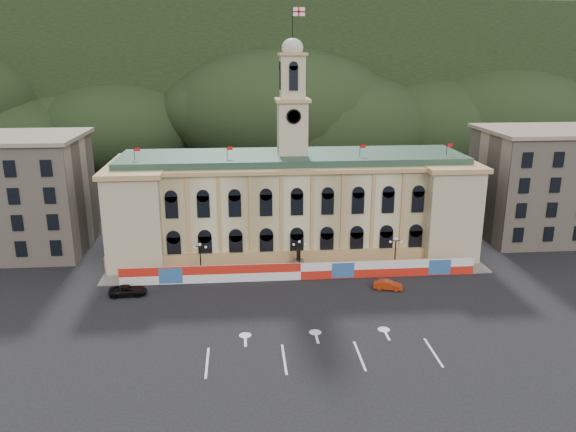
{
  "coord_description": "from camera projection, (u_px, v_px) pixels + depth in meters",
  "views": [
    {
      "loc": [
        -8.09,
        -57.82,
        30.92
      ],
      "look_at": [
        -1.53,
        18.0,
        8.5
      ],
      "focal_mm": 35.0,
      "sensor_mm": 36.0,
      "label": 1
    }
  ],
  "objects": [
    {
      "name": "lamp_right",
      "position": [
        395.0,
        251.0,
        81.2
      ],
      "size": [
        1.96,
        0.44,
        5.15
      ],
      "color": "black",
      "rests_on": "ground"
    },
    {
      "name": "statue",
      "position": [
        298.0,
        264.0,
        81.53
      ],
      "size": [
        1.4,
        1.4,
        3.72
      ],
      "color": "#595651",
      "rests_on": "ground"
    },
    {
      "name": "lamp_left",
      "position": [
        200.0,
        257.0,
        78.88
      ],
      "size": [
        1.96,
        0.44,
        5.15
      ],
      "color": "black",
      "rests_on": "ground"
    },
    {
      "name": "black_suv",
      "position": [
        128.0,
        290.0,
        73.75
      ],
      "size": [
        2.73,
        5.11,
        1.36
      ],
      "primitive_type": "imported",
      "rotation": [
        0.0,
        0.0,
        1.62
      ],
      "color": "black",
      "rests_on": "ground"
    },
    {
      "name": "side_building_right",
      "position": [
        543.0,
        184.0,
        95.14
      ],
      "size": [
        21.0,
        17.0,
        18.6
      ],
      "color": "tan",
      "rests_on": "ground"
    },
    {
      "name": "red_sedan",
      "position": [
        388.0,
        285.0,
        75.58
      ],
      "size": [
        3.37,
        4.57,
        1.27
      ],
      "primitive_type": "imported",
      "rotation": [
        0.0,
        0.0,
        1.29
      ],
      "color": "#B32C0C",
      "rests_on": "ground"
    },
    {
      "name": "pavement",
      "position": [
        299.0,
        272.0,
        81.6
      ],
      "size": [
        56.0,
        5.5,
        0.16
      ],
      "primitive_type": "cube",
      "color": "slate",
      "rests_on": "ground"
    },
    {
      "name": "hill_ridge",
      "position": [
        264.0,
        89.0,
        175.74
      ],
      "size": [
        230.0,
        80.0,
        64.0
      ],
      "color": "black",
      "rests_on": "ground"
    },
    {
      "name": "side_building_left",
      "position": [
        18.0,
        194.0,
        88.03
      ],
      "size": [
        21.0,
        17.0,
        18.6
      ],
      "color": "tan",
      "rests_on": "ground"
    },
    {
      "name": "hoarding_fence",
      "position": [
        301.0,
        271.0,
        78.71
      ],
      "size": [
        50.0,
        0.44,
        2.5
      ],
      "color": "red",
      "rests_on": "ground"
    },
    {
      "name": "lamp_center",
      "position": [
        299.0,
        254.0,
        80.04
      ],
      "size": [
        1.96,
        0.44,
        5.15
      ],
      "color": "black",
      "rests_on": "ground"
    },
    {
      "name": "ground",
      "position": [
        315.0,
        330.0,
        64.66
      ],
      "size": [
        260.0,
        260.0,
        0.0
      ],
      "primitive_type": "plane",
      "color": "black",
      "rests_on": "ground"
    },
    {
      "name": "city_hall",
      "position": [
        292.0,
        203.0,
        88.85
      ],
      "size": [
        56.2,
        17.6,
        37.1
      ],
      "color": "beige",
      "rests_on": "ground"
    },
    {
      "name": "lane_markings",
      "position": [
        321.0,
        352.0,
        59.88
      ],
      "size": [
        26.0,
        10.0,
        0.02
      ],
      "primitive_type": null,
      "color": "white",
      "rests_on": "ground"
    }
  ]
}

